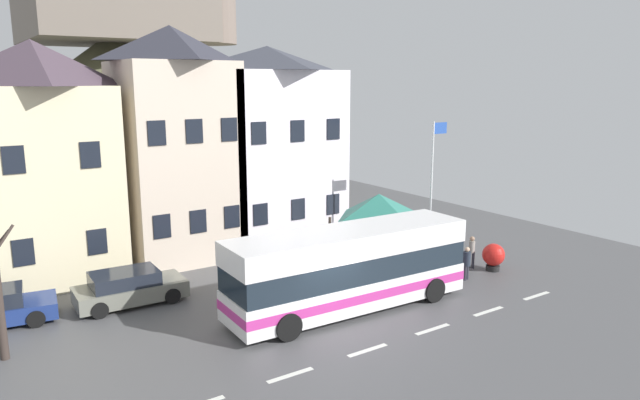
{
  "coord_description": "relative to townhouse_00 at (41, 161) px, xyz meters",
  "views": [
    {
      "loc": [
        -11.31,
        -16.25,
        8.79
      ],
      "look_at": [
        2.27,
        3.98,
        3.8
      ],
      "focal_mm": 32.58,
      "sensor_mm": 36.0,
      "label": 1
    }
  ],
  "objects": [
    {
      "name": "hilltop_castle",
      "position": [
        8.78,
        19.27,
        1.87
      ],
      "size": [
        34.66,
        34.66,
        20.52
      ],
      "color": "#636346",
      "rests_on": "ground_plane"
    },
    {
      "name": "townhouse_02",
      "position": [
        11.56,
        -0.14,
        0.04
      ],
      "size": [
        6.68,
        6.14,
        10.66
      ],
      "color": "white",
      "rests_on": "ground_plane"
    },
    {
      "name": "townhouse_00",
      "position": [
        0.0,
        0.0,
        0.0
      ],
      "size": [
        5.71,
        6.42,
        10.59
      ],
      "color": "beige",
      "rests_on": "ground_plane"
    },
    {
      "name": "pedestrian_00",
      "position": [
        16.04,
        -9.86,
        -4.41
      ],
      "size": [
        0.3,
        0.29,
        1.52
      ],
      "color": "#38332D",
      "rests_on": "ground_plane"
    },
    {
      "name": "pedestrian_01",
      "position": [
        15.39,
        -11.38,
        -4.43
      ],
      "size": [
        0.35,
        0.34,
        1.53
      ],
      "color": "#2D2D38",
      "rests_on": "ground_plane"
    },
    {
      "name": "parked_car_01",
      "position": [
        1.93,
        -5.82,
        -4.62
      ],
      "size": [
        4.3,
        2.1,
        1.37
      ],
      "rotation": [
        0.0,
        0.0,
        -0.03
      ],
      "color": "slate",
      "rests_on": "ground_plane"
    },
    {
      "name": "parked_car_00",
      "position": [
        17.56,
        -4.8,
        -4.67
      ],
      "size": [
        4.11,
        2.14,
        1.27
      ],
      "rotation": [
        0.0,
        0.0,
        0.09
      ],
      "color": "maroon",
      "rests_on": "ground_plane"
    },
    {
      "name": "public_bench",
      "position": [
        15.62,
        -5.65,
        -4.82
      ],
      "size": [
        1.65,
        0.48,
        0.87
      ],
      "color": "#33473D",
      "rests_on": "ground_plane"
    },
    {
      "name": "harbour_buoy",
      "position": [
        17.44,
        -11.18,
        -4.57
      ],
      "size": [
        1.05,
        1.05,
        1.3
      ],
      "color": "black",
      "rests_on": "ground_plane"
    },
    {
      "name": "ground_plane",
      "position": [
        7.31,
        -12.18,
        -5.32
      ],
      "size": [
        40.0,
        60.0,
        0.07
      ],
      "color": "#505052"
    },
    {
      "name": "pedestrian_02",
      "position": [
        16.88,
        -10.34,
        -4.39
      ],
      "size": [
        0.29,
        0.3,
        1.56
      ],
      "color": "#2D2D38",
      "rests_on": "ground_plane"
    },
    {
      "name": "townhouse_01",
      "position": [
        6.02,
        -0.58,
        0.42
      ],
      "size": [
        5.23,
        5.26,
        11.43
      ],
      "color": "beige",
      "rests_on": "ground_plane"
    },
    {
      "name": "flagpole",
      "position": [
        16.73,
        -7.72,
        -1.3
      ],
      "size": [
        0.95,
        0.1,
        6.87
      ],
      "color": "silver",
      "rests_on": "ground_plane"
    },
    {
      "name": "transit_bus",
      "position": [
        8.92,
        -11.2,
        -3.67
      ],
      "size": [
        10.06,
        2.9,
        3.22
      ],
      "rotation": [
        0.0,
        0.0,
        -0.03
      ],
      "color": "white",
      "rests_on": "ground_plane"
    },
    {
      "name": "bus_shelter",
      "position": [
        13.15,
        -7.83,
        -2.3
      ],
      "size": [
        3.6,
        3.6,
        3.63
      ],
      "color": "#473D33",
      "rests_on": "ground_plane"
    }
  ]
}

